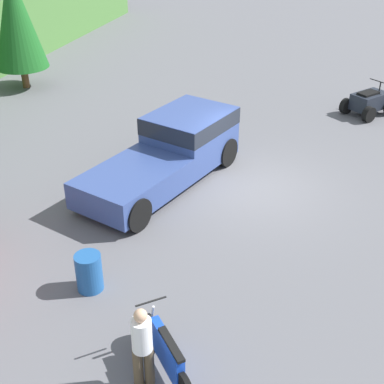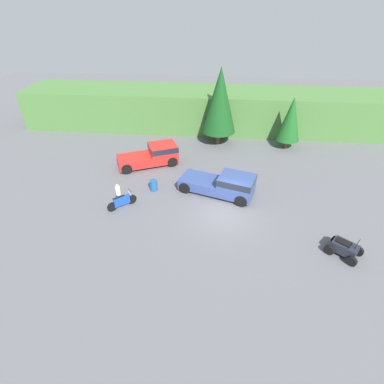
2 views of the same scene
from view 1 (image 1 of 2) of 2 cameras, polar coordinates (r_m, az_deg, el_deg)
name	(u,v)px [view 1 (image 1 of 2)]	position (r m, az deg, el deg)	size (l,w,h in m)	color
ground_plane	(251,187)	(15.82, 6.29, 0.55)	(80.00, 80.00, 0.00)	#5B5B60
tree_mid_left	(16,18)	(24.24, -18.31, 17.21)	(2.22, 2.22, 5.04)	brown
pickup_truck_second	(173,148)	(15.86, -2.09, 4.66)	(5.95, 3.64, 1.78)	#334784
dirt_bike	(167,355)	(9.89, -2.65, -17.00)	(1.75, 1.58, 1.18)	black
quad_atv	(369,102)	(21.88, 18.36, 9.06)	(2.28, 2.18, 1.20)	black
rider_person	(142,345)	(9.46, -5.32, -15.98)	(0.48, 0.48, 1.73)	brown
steel_barrel	(89,272)	(11.90, -10.92, -8.40)	(0.58, 0.58, 0.88)	#1E5193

